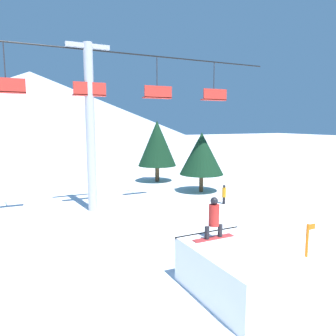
% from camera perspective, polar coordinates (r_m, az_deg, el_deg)
% --- Properties ---
extents(ground_plane, '(220.00, 220.00, 0.00)m').
position_cam_1_polar(ground_plane, '(10.50, 18.57, -21.54)').
color(ground_plane, white).
extents(mountain_ridge, '(88.94, 88.94, 17.94)m').
position_cam_1_polar(mountain_ridge, '(93.13, -22.68, 9.74)').
color(mountain_ridge, silver).
rests_on(mountain_ridge, ground_plane).
extents(snow_ramp, '(2.48, 3.52, 1.43)m').
position_cam_1_polar(snow_ramp, '(10.34, 12.39, -17.33)').
color(snow_ramp, white).
rests_on(snow_ramp, ground_plane).
extents(snowboarder, '(1.43, 0.33, 1.35)m').
position_cam_1_polar(snowboarder, '(10.55, 7.99, -8.64)').
color(snowboarder, '#B22D2D').
rests_on(snowboarder, snow_ramp).
extents(chairlift, '(24.39, 0.51, 9.43)m').
position_cam_1_polar(chairlift, '(19.07, -13.43, 9.19)').
color(chairlift, '#B2B2B7').
rests_on(chairlift, ground_plane).
extents(pine_tree_near, '(3.22, 3.22, 4.38)m').
position_cam_1_polar(pine_tree_near, '(24.01, 5.87, 2.52)').
color(pine_tree_near, '#4C3823').
rests_on(pine_tree_near, ground_plane).
extents(pine_tree_far, '(3.29, 3.29, 5.26)m').
position_cam_1_polar(pine_tree_far, '(28.12, -1.91, 4.31)').
color(pine_tree_far, '#4C3823').
rests_on(pine_tree_far, ground_plane).
extents(trail_marker, '(0.41, 0.10, 1.53)m').
position_cam_1_polar(trail_marker, '(12.96, 23.08, -11.99)').
color(trail_marker, orange).
rests_on(trail_marker, ground_plane).
extents(distant_skier, '(0.24, 0.24, 1.23)m').
position_cam_1_polar(distant_skier, '(20.87, 9.73, -4.42)').
color(distant_skier, black).
rests_on(distant_skier, ground_plane).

